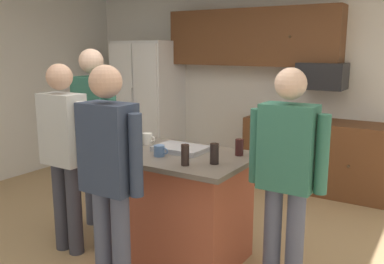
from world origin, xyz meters
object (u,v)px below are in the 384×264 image
Objects in this scene: kitchen_island at (174,204)px; glass_short_whisky at (239,147)px; glass_pilsner at (122,142)px; serving_tray at (181,149)px; glass_dark_ale at (185,155)px; person_host_foreground at (109,170)px; microwave_over_range at (322,76)px; tumbler_amber at (134,138)px; refrigerator at (149,103)px; person_guest_right at (287,168)px; mug_ceramic_white at (147,139)px; person_elder_center at (94,126)px; mug_blue_stoneware at (159,151)px; glass_stout_tall at (214,154)px; person_guest_by_door at (64,147)px.

kitchen_island is 0.76m from glass_short_whisky.
serving_tray is at bearing 24.03° from glass_pilsner.
glass_dark_ale reaches higher than kitchen_island.
microwave_over_range is at bearing -10.46° from person_host_foreground.
microwave_over_range is at bearing 88.21° from glass_short_whisky.
serving_tray is at bearing 8.86° from tumbler_amber.
glass_dark_ale is at bearing -41.98° from kitchen_island.
microwave_over_range is at bearing 2.60° from refrigerator.
mug_ceramic_white is (-1.38, 0.18, 0.02)m from person_guest_right.
mug_blue_stoneware is (0.97, -0.24, -0.07)m from person_elder_center.
person_guest_right is at bearing -3.12° from kitchen_island.
kitchen_island is 0.52m from mug_blue_stoneware.
mug_blue_stoneware is at bearing -3.40° from glass_pilsner.
person_elder_center reaches higher than microwave_over_range.
microwave_over_range reaches higher than mug_blue_stoneware.
refrigerator is at bearing 127.61° from mug_ceramic_white.
person_elder_center is 1.52m from glass_short_whisky.
person_elder_center reaches higher than glass_short_whisky.
person_host_foreground is 12.99× the size of glass_pilsner.
tumbler_amber is at bearing 177.02° from kitchen_island.
glass_stout_tall is at bearing 0.59° from glass_pilsner.
glass_dark_ale is (-0.72, -0.20, 0.04)m from person_guest_right.
person_elder_center is 0.58m from glass_pilsner.
person_elder_center reaches higher than person_host_foreground.
tumbler_amber is 1.10× the size of mug_blue_stoneware.
refrigerator is 3.43m from glass_dark_ale.
microwave_over_range is 0.34× the size of person_guest_by_door.
tumbler_amber is at bearing -113.22° from microwave_over_range.
kitchen_island is at bearing 0.00° from person_host_foreground.
glass_short_whisky is at bearing -1.55° from person_guest_by_door.
glass_stout_tall is 0.49m from mug_blue_stoneware.
glass_stout_tall is at bearing -24.91° from serving_tray.
person_guest_right reaches higher than glass_short_whisky.
person_guest_by_door is at bearing -151.82° from kitchen_island.
mug_blue_stoneware is 0.25m from serving_tray.
refrigerator is 3.13m from mug_blue_stoneware.
refrigerator is 14.26× the size of mug_blue_stoneware.
tumbler_amber reaches higher than kitchen_island.
person_guest_by_door is at bearing -165.38° from glass_stout_tall.
person_guest_by_door is 1.50m from glass_short_whisky.
refrigerator is 4.29× the size of serving_tray.
person_guest_by_door is 12.84× the size of glass_pilsner.
person_guest_right is 1.05m from mug_blue_stoneware.
person_elder_center is 13.75× the size of glass_pilsner.
microwave_over_range reaches higher than glass_short_whisky.
glass_dark_ale is (-0.17, -0.15, 0.00)m from glass_stout_tall.
glass_dark_ale is at bearing -138.44° from glass_stout_tall.
glass_dark_ale reaches higher than tumbler_amber.
person_elder_center is at bearing 158.40° from glass_pilsner.
glass_pilsner is at bearing -16.24° from person_elder_center.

